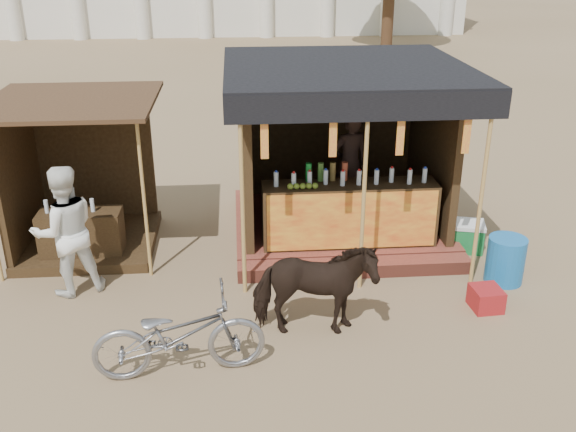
# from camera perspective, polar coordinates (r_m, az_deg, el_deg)

# --- Properties ---
(ground) EXTENTS (120.00, 120.00, 0.00)m
(ground) POSITION_cam_1_polar(r_m,az_deg,el_deg) (7.68, 1.01, -12.37)
(ground) COLOR #846B4C
(ground) RESTS_ON ground
(main_stall) EXTENTS (3.60, 3.61, 2.78)m
(main_stall) POSITION_cam_1_polar(r_m,az_deg,el_deg) (10.29, 4.81, 3.71)
(main_stall) COLOR brown
(main_stall) RESTS_ON ground
(secondary_stall) EXTENTS (2.40, 2.40, 2.38)m
(secondary_stall) POSITION_cam_1_polar(r_m,az_deg,el_deg) (10.42, -18.44, 1.74)
(secondary_stall) COLOR #3C2915
(secondary_stall) RESTS_ON ground
(cow) EXTENTS (1.51, 0.76, 1.25)m
(cow) POSITION_cam_1_polar(r_m,az_deg,el_deg) (7.74, 2.30, -6.56)
(cow) COLOR black
(cow) RESTS_ON ground
(motorbike) EXTENTS (1.95, 0.85, 1.00)m
(motorbike) POSITION_cam_1_polar(r_m,az_deg,el_deg) (7.25, -9.67, -10.38)
(motorbike) COLOR gray
(motorbike) RESTS_ON ground
(bystander) EXTENTS (1.09, 0.99, 1.82)m
(bystander) POSITION_cam_1_polar(r_m,az_deg,el_deg) (9.03, -19.18, -1.29)
(bystander) COLOR white
(bystander) RESTS_ON ground
(blue_barrel) EXTENTS (0.58, 0.58, 0.67)m
(blue_barrel) POSITION_cam_1_polar(r_m,az_deg,el_deg) (9.54, 18.77, -3.72)
(blue_barrel) COLOR #1661A6
(blue_barrel) RESTS_ON ground
(red_crate) EXTENTS (0.40, 0.42, 0.30)m
(red_crate) POSITION_cam_1_polar(r_m,az_deg,el_deg) (8.88, 17.18, -7.01)
(red_crate) COLOR maroon
(red_crate) RESTS_ON ground
(cooler) EXTENTS (0.73, 0.59, 0.46)m
(cooler) POSITION_cam_1_polar(r_m,az_deg,el_deg) (10.36, 15.23, -1.70)
(cooler) COLOR #1A7836
(cooler) RESTS_ON ground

